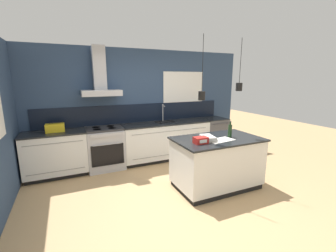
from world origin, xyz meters
TOP-DOWN VIEW (x-y plane):
  - ground_plane at (0.00, 0.00)m, footprint 16.00×16.00m
  - wall_back at (-0.05, 2.00)m, footprint 5.60×2.18m
  - counter_run_left at (-1.78, 1.69)m, footprint 1.18×0.64m
  - counter_run_sink at (0.62, 1.69)m, footprint 2.14×0.64m
  - oven_range at (-0.82, 1.69)m, footprint 0.76×0.66m
  - dishwasher at (1.99, 1.69)m, footprint 0.62×0.65m
  - kitchen_island at (0.86, -0.02)m, footprint 1.53×0.92m
  - bottle_on_island at (1.10, -0.04)m, footprint 0.07×0.07m
  - book_stack at (0.61, -0.08)m, footprint 0.25×0.34m
  - red_supply_box at (0.42, -0.16)m, footprint 0.22×0.16m
  - paper_pile at (0.82, -0.15)m, footprint 0.51×0.31m
  - yellow_toolbox at (-1.75, 1.69)m, footprint 0.34×0.18m

SIDE VIEW (x-z plane):
  - ground_plane at x=0.00m, z-range 0.00..0.00m
  - dishwasher at x=1.99m, z-range 0.00..0.91m
  - oven_range at x=-0.82m, z-range 0.00..0.91m
  - kitchen_island at x=0.86m, z-range 0.00..0.91m
  - counter_run_left at x=-1.78m, z-range 0.01..0.92m
  - counter_run_sink at x=0.62m, z-range -0.20..1.12m
  - paper_pile at x=0.82m, z-range 0.91..0.92m
  - book_stack at x=0.61m, z-range 0.91..0.99m
  - red_supply_box at x=0.42m, z-range 0.91..1.01m
  - yellow_toolbox at x=-1.75m, z-range 0.90..1.09m
  - bottle_on_island at x=1.10m, z-range 0.88..1.17m
  - wall_back at x=-0.05m, z-range 0.05..2.65m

